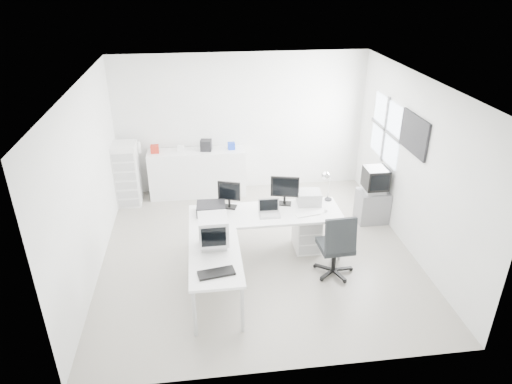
{
  "coord_description": "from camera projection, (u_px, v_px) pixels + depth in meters",
  "views": [
    {
      "loc": [
        -0.83,
        -6.27,
        4.26
      ],
      "look_at": [
        0.0,
        0.2,
        1.0
      ],
      "focal_mm": 32.0,
      "sensor_mm": 36.0,
      "label": 1
    }
  ],
  "objects": [
    {
      "name": "clutter_bottle",
      "position": [
        139.0,
        147.0,
        8.88
      ],
      "size": [
        0.07,
        0.07,
        0.22
      ],
      "primitive_type": "cylinder",
      "color": "white",
      "rests_on": "sideboard"
    },
    {
      "name": "clutter_box_b",
      "position": [
        181.0,
        149.0,
        8.95
      ],
      "size": [
        0.13,
        0.12,
        0.12
      ],
      "primitive_type": "cube",
      "rotation": [
        0.0,
        0.0,
        -0.15
      ],
      "color": "white",
      "rests_on": "sideboard"
    },
    {
      "name": "drawer_pedestal",
      "position": [
        307.0,
        232.0,
        7.53
      ],
      "size": [
        0.4,
        0.5,
        0.6
      ],
      "primitive_type": "cube",
      "color": "white",
      "rests_on": "floor"
    },
    {
      "name": "right_wall",
      "position": [
        414.0,
        166.0,
        7.22
      ],
      "size": [
        0.02,
        5.0,
        2.8
      ],
      "primitive_type": "cube",
      "color": "white",
      "rests_on": "floor"
    },
    {
      "name": "laser_printer",
      "position": [
        309.0,
        198.0,
        7.43
      ],
      "size": [
        0.4,
        0.35,
        0.22
      ],
      "primitive_type": "cube",
      "rotation": [
        0.0,
        0.0,
        -0.07
      ],
      "color": "#A8A8A8",
      "rests_on": "main_desk"
    },
    {
      "name": "main_desk",
      "position": [
        265.0,
        233.0,
        7.37
      ],
      "size": [
        2.4,
        0.8,
        0.75
      ],
      "primitive_type": null,
      "color": "white",
      "rests_on": "floor"
    },
    {
      "name": "left_wall",
      "position": [
        88.0,
        183.0,
        6.65
      ],
      "size": [
        0.02,
        5.0,
        2.8
      ],
      "primitive_type": "cube",
      "color": "white",
      "rests_on": "floor"
    },
    {
      "name": "sideboard",
      "position": [
        198.0,
        173.0,
        9.23
      ],
      "size": [
        1.92,
        0.48,
        0.96
      ],
      "primitive_type": "cube",
      "color": "white",
      "rests_on": "floor"
    },
    {
      "name": "tv_cabinet",
      "position": [
        372.0,
        206.0,
        8.35
      ],
      "size": [
        0.54,
        0.44,
        0.59
      ],
      "primitive_type": "cube",
      "color": "slate",
      "rests_on": "floor"
    },
    {
      "name": "lcd_monitor_large",
      "position": [
        285.0,
        191.0,
        7.36
      ],
      "size": [
        0.49,
        0.29,
        0.48
      ],
      "primitive_type": null,
      "rotation": [
        0.0,
        0.0,
        -0.24
      ],
      "color": "black",
      "rests_on": "main_desk"
    },
    {
      "name": "filing_cabinet",
      "position": [
        127.0,
        174.0,
        8.84
      ],
      "size": [
        0.44,
        0.52,
        1.25
      ],
      "primitive_type": "cube",
      "color": "white",
      "rests_on": "floor"
    },
    {
      "name": "ceiling",
      "position": [
        258.0,
        82.0,
        6.31
      ],
      "size": [
        5.0,
        5.0,
        0.01
      ],
      "primitive_type": "cube",
      "color": "white",
      "rests_on": "back_wall"
    },
    {
      "name": "laptop",
      "position": [
        270.0,
        209.0,
        7.06
      ],
      "size": [
        0.37,
        0.38,
        0.24
      ],
      "primitive_type": null,
      "rotation": [
        0.0,
        0.0,
        -0.01
      ],
      "color": "#B7B7BA",
      "rests_on": "main_desk"
    },
    {
      "name": "clutter_box_c",
      "position": [
        206.0,
        145.0,
        8.99
      ],
      "size": [
        0.24,
        0.23,
        0.21
      ],
      "primitive_type": "cube",
      "rotation": [
        0.0,
        0.0,
        -0.15
      ],
      "color": "black",
      "rests_on": "sideboard"
    },
    {
      "name": "desk_lamp",
      "position": [
        329.0,
        187.0,
        7.48
      ],
      "size": [
        0.17,
        0.17,
        0.48
      ],
      "primitive_type": null,
      "rotation": [
        0.0,
        0.0,
        -0.05
      ],
      "color": "silver",
      "rests_on": "main_desk"
    },
    {
      "name": "white_keyboard",
      "position": [
        308.0,
        214.0,
        7.14
      ],
      "size": [
        0.41,
        0.2,
        0.02
      ],
      "primitive_type": "cube",
      "rotation": [
        0.0,
        0.0,
        0.2
      ],
      "color": "white",
      "rests_on": "main_desk"
    },
    {
      "name": "back_wall",
      "position": [
        241.0,
        124.0,
        9.16
      ],
      "size": [
        5.0,
        0.02,
        2.8
      ],
      "primitive_type": "cube",
      "color": "white",
      "rests_on": "floor"
    },
    {
      "name": "wall_picture",
      "position": [
        414.0,
        134.0,
        7.09
      ],
      "size": [
        0.04,
        0.9,
        0.6
      ],
      "primitive_type": null,
      "color": "black",
      "rests_on": "right_wall"
    },
    {
      "name": "office_chair",
      "position": [
        336.0,
        243.0,
        6.8
      ],
      "size": [
        0.66,
        0.66,
        1.08
      ],
      "primitive_type": null,
      "rotation": [
        0.0,
        0.0,
        0.05
      ],
      "color": "#242628",
      "rests_on": "floor"
    },
    {
      "name": "clutter_box_d",
      "position": [
        231.0,
        146.0,
        9.06
      ],
      "size": [
        0.14,
        0.13,
        0.14
      ],
      "primitive_type": "cube",
      "rotation": [
        0.0,
        0.0,
        0.04
      ],
      "color": "#1837AC",
      "rests_on": "sideboard"
    },
    {
      "name": "window",
      "position": [
        385.0,
        130.0,
        8.2
      ],
      "size": [
        0.02,
        1.2,
        1.1
      ],
      "primitive_type": null,
      "color": "white",
      "rests_on": "right_wall"
    },
    {
      "name": "black_keyboard",
      "position": [
        216.0,
        273.0,
        5.77
      ],
      "size": [
        0.49,
        0.26,
        0.03
      ],
      "primitive_type": "cube",
      "rotation": [
        0.0,
        0.0,
        0.17
      ],
      "color": "black",
      "rests_on": "side_desk"
    },
    {
      "name": "floor",
      "position": [
        258.0,
        251.0,
        7.56
      ],
      "size": [
        5.0,
        5.0,
        0.01
      ],
      "primitive_type": "cube",
      "color": "#B8B2A5",
      "rests_on": "ground"
    },
    {
      "name": "side_desk",
      "position": [
        216.0,
        279.0,
        6.29
      ],
      "size": [
        0.7,
        1.4,
        0.75
      ],
      "primitive_type": null,
      "color": "white",
      "rests_on": "floor"
    },
    {
      "name": "lcd_monitor_small",
      "position": [
        229.0,
        195.0,
        7.26
      ],
      "size": [
        0.41,
        0.31,
        0.46
      ],
      "primitive_type": null,
      "rotation": [
        0.0,
        0.0,
        -0.32
      ],
      "color": "black",
      "rests_on": "main_desk"
    },
    {
      "name": "clutter_box_a",
      "position": [
        155.0,
        149.0,
        8.89
      ],
      "size": [
        0.16,
        0.14,
        0.15
      ],
      "primitive_type": "cube",
      "rotation": [
        0.0,
        0.0,
        0.01
      ],
      "color": "#AD2518",
      "rests_on": "sideboard"
    },
    {
      "name": "crt_monitor",
      "position": [
        213.0,
        232.0,
        6.25
      ],
      "size": [
        0.39,
        0.39,
        0.44
      ],
      "primitive_type": null,
      "rotation": [
        0.0,
        0.0,
        0.02
      ],
      "color": "#B7B7BA",
      "rests_on": "side_desk"
    },
    {
      "name": "crt_tv",
      "position": [
        375.0,
        180.0,
        8.12
      ],
      "size": [
        0.5,
        0.48,
        0.45
      ],
      "primitive_type": null,
      "color": "black",
      "rests_on": "tv_cabinet"
    },
    {
      "name": "inkjet_printer",
      "position": [
        211.0,
        209.0,
        7.16
      ],
      "size": [
        0.47,
        0.37,
        0.16
      ],
      "primitive_type": "cube",
      "rotation": [
        0.0,
        0.0,
        -0.06
      ],
      "color": "black",
      "rests_on": "main_desk"
    },
    {
      "name": "white_mouse",
      "position": [
        326.0,
        210.0,
        7.21
      ],
      "size": [
        0.06,
        0.06,
        0.06
      ],
      "primitive_type": "sphere",
      "color": "white",
      "rests_on": "main_desk"
    }
  ]
}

